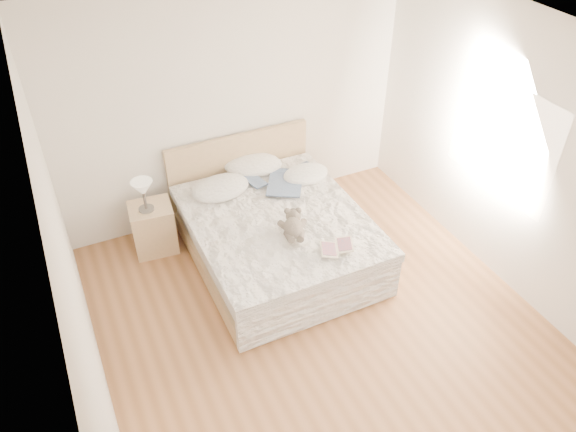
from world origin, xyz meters
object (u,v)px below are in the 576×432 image
Objects in this scene: bed at (275,234)px; table_lamp at (143,190)px; photo_book at (214,191)px; teddy_bear at (293,233)px; childrens_book at (337,248)px; nightstand at (153,228)px.

bed reaches higher than table_lamp.
bed is 7.47× the size of photo_book.
table_lamp is 1.00× the size of teddy_bear.
photo_book is at bearing 141.24° from childrens_book.
teddy_bear is at bearing -43.31° from table_lamp.
table_lamp reaches higher than teddy_bear.
table_lamp is at bearing 154.76° from teddy_bear.
photo_book is 1.57m from childrens_book.
childrens_book is at bearing -69.92° from bed.
childrens_book is 0.96× the size of teddy_bear.
nightstand is 1.64× the size of childrens_book.
childrens_book is (1.43, -1.49, 0.35)m from nightstand.
childrens_book is (1.47, -1.46, -0.19)m from table_lamp.
teddy_bear is (-0.29, 0.35, 0.02)m from childrens_book.
nightstand is at bearing 148.62° from bed.
bed reaches higher than teddy_bear.
table_lamp is 2.08m from childrens_book.
table_lamp is (-1.18, 0.67, 0.51)m from bed.
bed is 6.02× the size of table_lamp.
table_lamp reaches higher than nightstand.
photo_book is (0.70, -0.10, 0.35)m from nightstand.
nightstand is at bearing 153.06° from teddy_bear.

